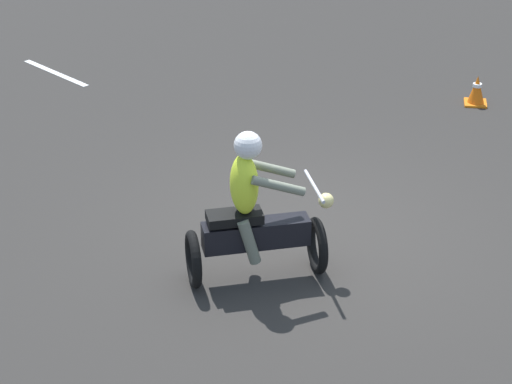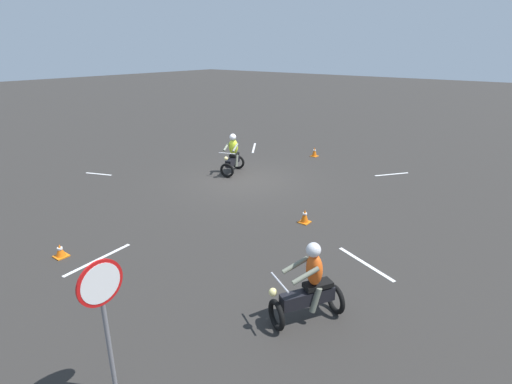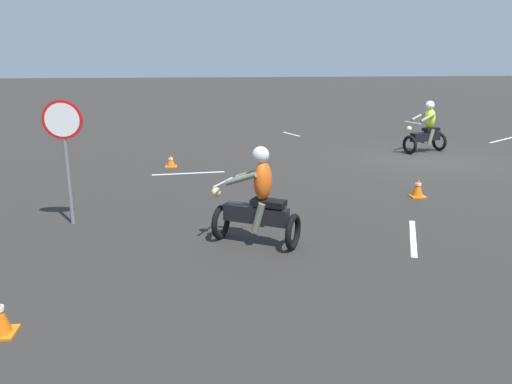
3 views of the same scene
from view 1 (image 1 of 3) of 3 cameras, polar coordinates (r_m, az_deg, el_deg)
The scene contains 4 objects.
ground_plane at distance 11.24m, azimuth 3.13°, elevation -2.25°, with size 120.00×120.00×0.00m, color #2D2B28.
motorcycle_rider_foreground at distance 10.03m, azimuth -0.20°, elevation -1.40°, with size 1.55×1.07×1.66m.
traffic_cone_near_left at distance 14.81m, azimuth 12.50°, elevation 5.68°, with size 0.32×0.32×0.43m.
lane_stripe_nw at distance 16.01m, azimuth -11.39°, elevation 6.70°, with size 0.10×1.58×0.01m, color silver.
Camera 1 is at (0.79, -9.70, 5.62)m, focal length 70.00 mm.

